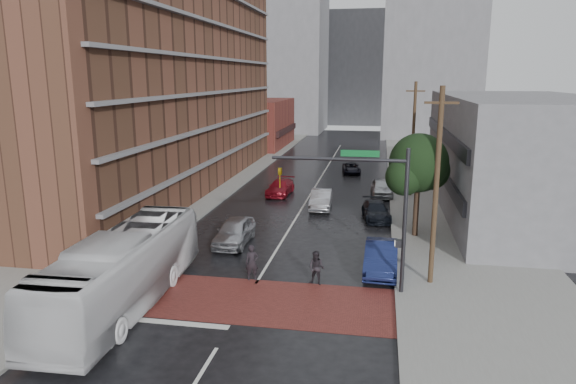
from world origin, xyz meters
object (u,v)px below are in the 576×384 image
Objects in this scene: car_travel_b at (321,199)px; car_parked_mid at (376,211)px; transit_bus at (124,270)px; car_parked_near at (381,257)px; pedestrian_a at (252,263)px; car_travel_c at (280,187)px; car_parked_far at (382,188)px; pedestrian_b at (316,268)px; suv_travel at (351,168)px; car_travel_a at (234,232)px.

car_travel_b reaches higher than car_parked_mid.
car_parked_near is at bearing 26.85° from transit_bus.
car_parked_mid is at bearing 54.62° from transit_bus.
pedestrian_a is 0.41× the size of car_travel_c.
transit_bus reaches higher than car_travel_b.
car_parked_far is (0.00, 18.36, -0.05)m from car_parked_near.
car_parked_mid is (2.84, 13.00, -0.23)m from pedestrian_b.
suv_travel is at bearing 67.46° from car_travel_c.
transit_bus is 3.10× the size of suv_travel.
car_travel_b is at bearing -102.25° from suv_travel.
car_parked_far reaches higher than car_parked_mid.
pedestrian_b is 20.55m from car_travel_c.
pedestrian_b is at bearing -43.06° from car_travel_a.
car_parked_near is 1.10× the size of car_parked_mid.
pedestrian_a is (5.04, 4.00, -0.80)m from transit_bus.
car_parked_far is (3.28, -10.63, 0.21)m from suv_travel.
pedestrian_b is (3.38, 0.00, -0.07)m from pedestrian_a.
pedestrian_a is 7.04m from car_parked_near.
car_travel_a is 1.07× the size of car_parked_far.
car_travel_b is (4.38, 9.91, -0.06)m from car_travel_a.
transit_bus reaches higher than car_parked_near.
car_travel_c is 1.14× the size of suv_travel.
transit_bus is at bearing -159.05° from pedestrian_a.
car_travel_c is at bearing 118.63° from car_parked_near.
car_travel_b reaches higher than car_travel_c.
car_parked_mid is (8.58, -6.74, -0.02)m from car_travel_c.
pedestrian_a reaches higher than pedestrian_b.
car_travel_a is 26.51m from suv_travel.
pedestrian_b is at bearing -17.50° from pedestrian_a.
car_travel_a is at bearing -109.67° from suv_travel.
car_parked_far is at bearing 78.86° from car_parked_mid.
car_parked_mid is (8.77, 7.48, -0.17)m from car_travel_a.
pedestrian_b is 4.02m from car_parked_near.
pedestrian_a reaches higher than car_travel_c.
transit_bus reaches higher than suv_travel.
transit_bus reaches higher than car_travel_a.
car_travel_a is 14.21m from car_travel_c.
car_travel_a is 10.84m from car_travel_b.
car_parked_near reaches higher than car_parked_mid.
transit_bus reaches higher than car_parked_far.
car_travel_c is (2.68, 23.74, -1.08)m from transit_bus.
pedestrian_b is at bearing 23.56° from transit_bus.
car_parked_near reaches higher than car_parked_far.
car_travel_b is 0.93× the size of car_parked_near.
pedestrian_a reaches higher than car_travel_a.
transit_bus is 13.32m from car_parked_near.
car_travel_c reaches higher than suv_travel.
car_travel_b is 16.01m from suv_travel.
pedestrian_a is 1.08× the size of pedestrian_b.
suv_travel is 0.82× the size of car_parked_near.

